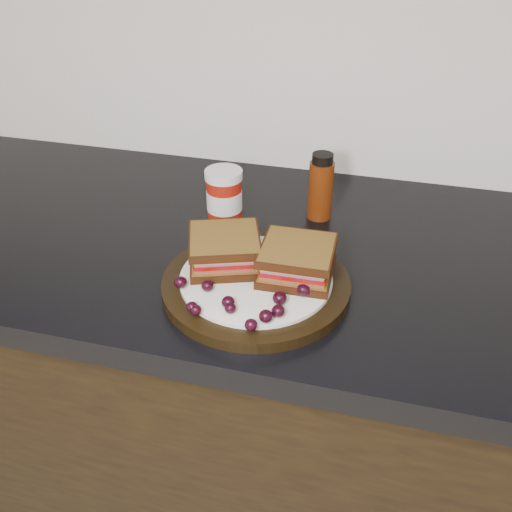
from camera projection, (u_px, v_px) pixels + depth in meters
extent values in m
cube|color=black|center=(306.00, 436.00, 1.20)|extent=(3.96, 0.58, 0.86)
cube|color=black|center=(320.00, 260.00, 0.95)|extent=(3.98, 0.60, 0.04)
cylinder|color=black|center=(256.00, 284.00, 0.85)|extent=(0.28, 0.28, 0.02)
ellipsoid|color=black|center=(181.00, 282.00, 0.81)|extent=(0.02, 0.02, 0.02)
ellipsoid|color=black|center=(207.00, 286.00, 0.81)|extent=(0.02, 0.02, 0.02)
ellipsoid|color=black|center=(192.00, 307.00, 0.77)|extent=(0.02, 0.02, 0.01)
ellipsoid|color=black|center=(196.00, 310.00, 0.76)|extent=(0.02, 0.02, 0.01)
ellipsoid|color=black|center=(228.00, 302.00, 0.78)|extent=(0.02, 0.02, 0.02)
ellipsoid|color=black|center=(230.00, 308.00, 0.77)|extent=(0.02, 0.02, 0.01)
ellipsoid|color=black|center=(251.00, 325.00, 0.74)|extent=(0.02, 0.02, 0.02)
ellipsoid|color=black|center=(266.00, 316.00, 0.75)|extent=(0.02, 0.02, 0.02)
ellipsoid|color=black|center=(278.00, 311.00, 0.76)|extent=(0.02, 0.02, 0.02)
ellipsoid|color=black|center=(280.00, 298.00, 0.78)|extent=(0.02, 0.02, 0.02)
ellipsoid|color=black|center=(305.00, 291.00, 0.80)|extent=(0.02, 0.02, 0.02)
ellipsoid|color=black|center=(303.00, 290.00, 0.80)|extent=(0.02, 0.02, 0.02)
ellipsoid|color=black|center=(308.00, 280.00, 0.82)|extent=(0.02, 0.02, 0.02)
ellipsoid|color=black|center=(320.00, 270.00, 0.84)|extent=(0.02, 0.02, 0.02)
ellipsoid|color=black|center=(302.00, 259.00, 0.86)|extent=(0.02, 0.02, 0.02)
ellipsoid|color=black|center=(237.00, 257.00, 0.87)|extent=(0.02, 0.02, 0.02)
ellipsoid|color=black|center=(218.00, 253.00, 0.88)|extent=(0.02, 0.02, 0.02)
ellipsoid|color=black|center=(216.00, 260.00, 0.86)|extent=(0.02, 0.02, 0.02)
ellipsoid|color=black|center=(204.00, 260.00, 0.86)|extent=(0.02, 0.02, 0.02)
ellipsoid|color=black|center=(197.00, 264.00, 0.85)|extent=(0.02, 0.02, 0.02)
ellipsoid|color=black|center=(234.00, 261.00, 0.86)|extent=(0.02, 0.02, 0.02)
ellipsoid|color=black|center=(222.00, 261.00, 0.86)|extent=(0.02, 0.02, 0.02)
ellipsoid|color=black|center=(207.00, 267.00, 0.85)|extent=(0.01, 0.01, 0.01)
cylinder|color=maroon|center=(224.00, 196.00, 1.00)|extent=(0.08, 0.08, 0.10)
cylinder|color=#531E08|center=(321.00, 186.00, 1.00)|extent=(0.05, 0.05, 0.12)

